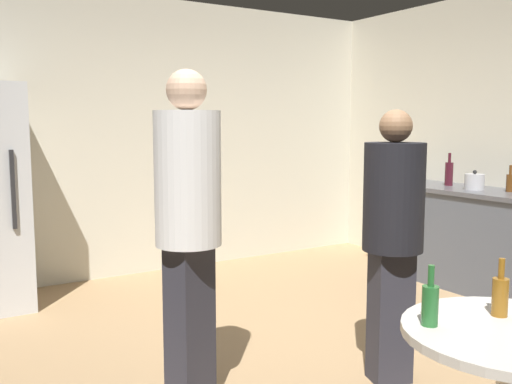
% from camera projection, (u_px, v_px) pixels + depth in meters
% --- Properties ---
extents(ground_plane, '(5.20, 5.20, 0.10)m').
position_uv_depth(ground_plane, '(307.00, 370.00, 3.56)').
color(ground_plane, '#9E7C56').
extents(wall_back, '(5.32, 0.06, 2.70)m').
position_uv_depth(wall_back, '(148.00, 137.00, 5.61)').
color(wall_back, beige).
rests_on(wall_back, ground_plane).
extents(kitchen_counter, '(0.64, 1.65, 0.90)m').
position_uv_depth(kitchen_counter, '(455.00, 235.00, 5.31)').
color(kitchen_counter, '#4C515B').
rests_on(kitchen_counter, ground_plane).
extents(kettle, '(0.24, 0.17, 0.18)m').
position_uv_depth(kettle, '(475.00, 182.00, 5.04)').
color(kettle, '#B2B2B7').
rests_on(kettle, kitchen_counter).
extents(wine_bottle_on_counter, '(0.08, 0.08, 0.31)m').
position_uv_depth(wine_bottle_on_counter, '(449.00, 173.00, 5.37)').
color(wine_bottle_on_counter, '#3F141E').
rests_on(wine_bottle_on_counter, kitchen_counter).
extents(beer_bottle_on_counter, '(0.06, 0.06, 0.23)m').
position_uv_depth(beer_bottle_on_counter, '(510.00, 182.00, 4.88)').
color(beer_bottle_on_counter, '#593314').
rests_on(beer_bottle_on_counter, kitchen_counter).
extents(foreground_table, '(0.80, 0.80, 0.73)m').
position_uv_depth(foreground_table, '(512.00, 357.00, 2.09)').
color(foreground_table, beige).
rests_on(foreground_table, ground_plane).
extents(beer_bottle_amber, '(0.06, 0.06, 0.23)m').
position_uv_depth(beer_bottle_amber, '(500.00, 295.00, 2.21)').
color(beer_bottle_amber, '#8C5919').
rests_on(beer_bottle_amber, foreground_table).
extents(beer_bottle_green, '(0.06, 0.06, 0.23)m').
position_uv_depth(beer_bottle_green, '(430.00, 304.00, 2.11)').
color(beer_bottle_green, '#26662D').
rests_on(beer_bottle_green, foreground_table).
extents(person_in_white_shirt, '(0.43, 0.43, 1.75)m').
position_uv_depth(person_in_white_shirt, '(188.00, 213.00, 2.90)').
color(person_in_white_shirt, '#2D2D38').
rests_on(person_in_white_shirt, ground_plane).
extents(person_in_black_shirt, '(0.43, 0.43, 1.56)m').
position_uv_depth(person_in_black_shirt, '(393.00, 226.00, 3.20)').
color(person_in_black_shirt, '#2D2D38').
rests_on(person_in_black_shirt, ground_plane).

